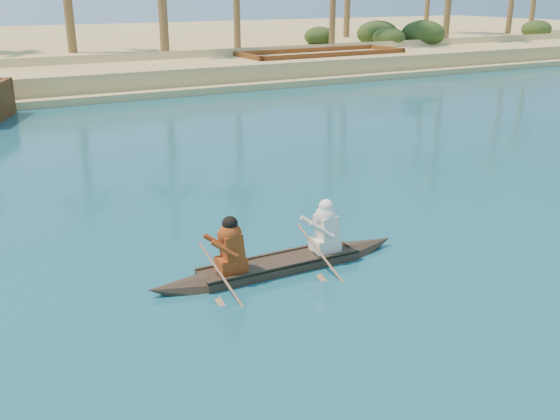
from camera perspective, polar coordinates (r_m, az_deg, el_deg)
ground at (r=11.32m, az=-4.31°, el=-8.42°), size 160.00×160.00×0.00m
shrub_cluster at (r=41.05m, az=-23.56°, el=12.19°), size 100.00×6.00×2.40m
canoe at (r=12.43m, az=-0.02°, el=-4.22°), size 5.46×0.82×1.50m
barge_right at (r=42.44m, az=3.79°, el=13.15°), size 11.19×3.94×1.85m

